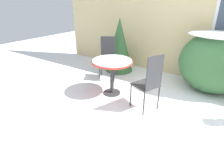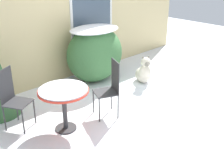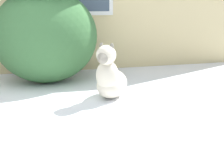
# 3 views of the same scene
# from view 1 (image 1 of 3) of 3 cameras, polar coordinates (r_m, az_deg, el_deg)

# --- Properties ---
(ground_plane) EXTENTS (16.00, 16.00, 0.00)m
(ground_plane) POSITION_cam_1_polar(r_m,az_deg,el_deg) (3.00, 17.31, -15.16)
(ground_plane) COLOR white
(house_wall) EXTENTS (8.00, 0.10, 3.25)m
(house_wall) POSITION_cam_1_polar(r_m,az_deg,el_deg) (4.58, 28.81, 18.01)
(house_wall) COLOR #D1BC84
(house_wall) RESTS_ON ground_plane
(shrub_left) EXTENTS (1.39, 1.02, 1.27)m
(shrub_left) POSITION_cam_1_polar(r_m,az_deg,el_deg) (4.10, 30.51, 3.60)
(shrub_left) COLOR #386638
(shrub_left) RESTS_ON ground_plane
(evergreen_bush) EXTENTS (0.75, 0.75, 1.43)m
(evergreen_bush) POSITION_cam_1_polar(r_m,az_deg,el_deg) (4.75, 2.43, 9.53)
(evergreen_bush) COLOR #386638
(evergreen_bush) RESTS_ON ground_plane
(patio_table) EXTENTS (0.81, 0.81, 0.74)m
(patio_table) POSITION_cam_1_polar(r_m,az_deg,el_deg) (3.47, -0.00, 2.96)
(patio_table) COLOR #2D2D30
(patio_table) RESTS_ON ground_plane
(patio_chair_near_table) EXTENTS (0.52, 0.52, 1.03)m
(patio_chair_near_table) POSITION_cam_1_polar(r_m,az_deg,el_deg) (4.29, -1.43, 5.84)
(patio_chair_near_table) COLOR #2D2D30
(patio_chair_near_table) RESTS_ON ground_plane
(patio_chair_far_side) EXTENTS (0.50, 0.50, 1.03)m
(patio_chair_far_side) POSITION_cam_1_polar(r_m,az_deg,el_deg) (3.00, 12.03, -2.27)
(patio_chair_far_side) COLOR #2D2D30
(patio_chair_far_side) RESTS_ON ground_plane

